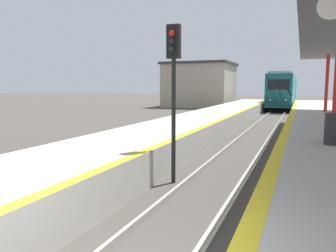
# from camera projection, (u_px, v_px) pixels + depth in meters

# --- Properties ---
(train) EXTENTS (2.65, 23.95, 4.23)m
(train) POSITION_uv_depth(u_px,v_px,m) (284.00, 90.00, 43.36)
(train) COLOR black
(train) RESTS_ON ground
(signal_near) EXTENTS (0.36, 0.31, 4.38)m
(signal_near) POSITION_uv_depth(u_px,v_px,m) (173.00, 74.00, 8.93)
(signal_near) COLOR black
(signal_near) RESTS_ON ground
(trash_bin) EXTENTS (0.53, 0.53, 0.93)m
(trash_bin) POSITION_uv_depth(u_px,v_px,m) (334.00, 129.00, 9.61)
(trash_bin) COLOR #262628
(trash_bin) RESTS_ON platform_right
(station_building) EXTENTS (8.55, 8.15, 5.72)m
(station_building) POSITION_uv_depth(u_px,v_px,m) (200.00, 85.00, 43.04)
(station_building) COLOR tan
(station_building) RESTS_ON ground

